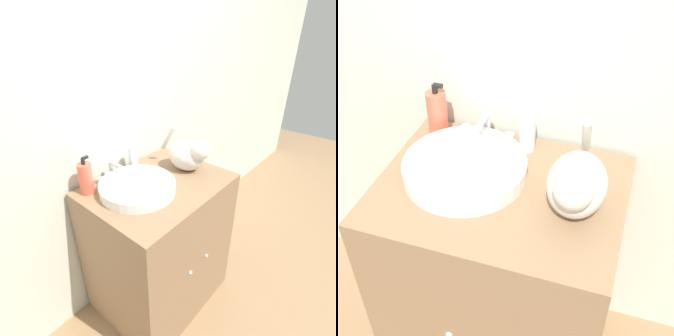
# 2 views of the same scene
# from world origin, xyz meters

# --- Properties ---
(wall_back) EXTENTS (6.00, 0.05, 2.50)m
(wall_back) POSITION_xyz_m (0.00, 0.63, 1.25)
(wall_back) COLOR silver
(wall_back) RESTS_ON ground_plane
(vanity_cabinet) EXTENTS (0.78, 0.61, 0.91)m
(vanity_cabinet) POSITION_xyz_m (0.00, 0.29, 0.45)
(vanity_cabinet) COLOR #8C6B4C
(vanity_cabinet) RESTS_ON ground_plane
(sink_basin) EXTENTS (0.40, 0.40, 0.05)m
(sink_basin) POSITION_xyz_m (-0.13, 0.32, 0.93)
(sink_basin) COLOR white
(sink_basin) RESTS_ON vanity_cabinet
(faucet) EXTENTS (0.20, 0.10, 0.11)m
(faucet) POSITION_xyz_m (-0.13, 0.53, 0.95)
(faucet) COLOR silver
(faucet) RESTS_ON vanity_cabinet
(cat) EXTENTS (0.18, 0.35, 0.25)m
(cat) POSITION_xyz_m (0.24, 0.27, 1.01)
(cat) COLOR silver
(cat) RESTS_ON vanity_cabinet
(soap_bottle) EXTENTS (0.07, 0.07, 0.20)m
(soap_bottle) POSITION_xyz_m (-0.30, 0.51, 0.99)
(soap_bottle) COLOR #EF6047
(soap_bottle) RESTS_ON vanity_cabinet
(spray_bottle) EXTENTS (0.06, 0.06, 0.18)m
(spray_bottle) POSITION_xyz_m (0.02, 0.52, 0.99)
(spray_bottle) COLOR silver
(spray_bottle) RESTS_ON vanity_cabinet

